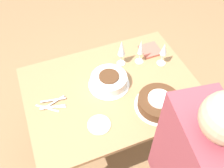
% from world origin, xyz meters
% --- Properties ---
extents(ground_plane, '(12.00, 12.00, 0.00)m').
position_xyz_m(ground_plane, '(0.00, 0.00, 0.00)').
color(ground_plane, '#8E6B47').
extents(dining_table, '(1.22, 0.90, 0.77)m').
position_xyz_m(dining_table, '(0.00, 0.00, 0.64)').
color(dining_table, '#9E754C').
rests_on(dining_table, ground_plane).
extents(cake_center_white, '(0.30, 0.30, 0.09)m').
position_xyz_m(cake_center_white, '(-0.01, 0.04, 0.81)').
color(cake_center_white, white).
rests_on(cake_center_white, dining_table).
extents(cake_front_chocolate, '(0.32, 0.32, 0.09)m').
position_xyz_m(cake_front_chocolate, '(0.23, -0.26, 0.81)').
color(cake_front_chocolate, white).
rests_on(cake_front_chocolate, dining_table).
extents(wine_glass_near, '(0.06, 0.06, 0.21)m').
position_xyz_m(wine_glass_near, '(0.30, 0.17, 0.90)').
color(wine_glass_near, silver).
rests_on(wine_glass_near, dining_table).
extents(wine_glass_far, '(0.07, 0.07, 0.22)m').
position_xyz_m(wine_glass_far, '(0.16, 0.21, 0.92)').
color(wine_glass_far, silver).
rests_on(wine_glass_far, dining_table).
extents(wine_glass_extra, '(0.07, 0.07, 0.20)m').
position_xyz_m(wine_glass_extra, '(0.45, 0.09, 0.91)').
color(wine_glass_extra, silver).
rests_on(wine_glass_extra, dining_table).
extents(dessert_plate_left, '(0.15, 0.15, 0.01)m').
position_xyz_m(dessert_plate_left, '(-0.19, -0.25, 0.77)').
color(dessert_plate_left, beige).
rests_on(dessert_plate_left, dining_table).
extents(fork_pile, '(0.21, 0.13, 0.01)m').
position_xyz_m(fork_pile, '(-0.43, 0.01, 0.78)').
color(fork_pile, silver).
rests_on(fork_pile, dining_table).
extents(napkin_stack, '(0.15, 0.16, 0.02)m').
position_xyz_m(napkin_stack, '(0.43, 0.25, 0.78)').
color(napkin_stack, '#B75B4C').
rests_on(napkin_stack, dining_table).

